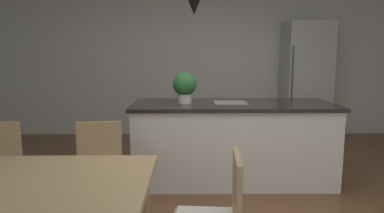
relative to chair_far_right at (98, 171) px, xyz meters
name	(u,v)px	position (x,y,z in m)	size (l,w,h in m)	color
wall_back_kitchen	(211,60)	(1.16, 3.39, 0.88)	(10.00, 0.12, 2.70)	silver
chair_far_right	(98,171)	(0.00, 0.00, 0.00)	(0.43, 0.43, 0.87)	tan
kitchen_island	(232,141)	(1.26, 1.03, -0.01)	(2.24, 0.87, 0.91)	white
refrigerator	(305,81)	(2.74, 2.99, 0.52)	(0.73, 0.67, 1.98)	#B2B5B7
pendant_over_island_main	(194,4)	(0.82, 1.03, 1.49)	(0.18, 0.18, 0.84)	black
potted_plant_on_island	(185,86)	(0.72, 1.03, 0.62)	(0.26, 0.26, 0.35)	beige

